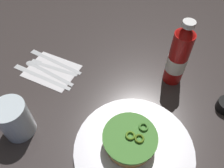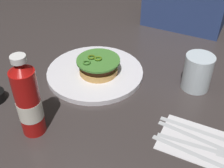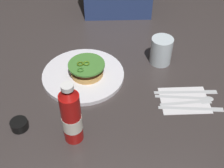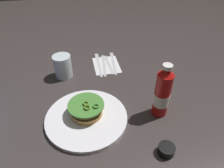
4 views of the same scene
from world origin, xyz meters
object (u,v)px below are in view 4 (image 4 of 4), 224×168
(dinner_plate, at_px, (86,118))
(fork_utensil, at_px, (108,62))
(condiment_cup, at_px, (166,150))
(ketchup_bottle, at_px, (162,94))
(water_glass, at_px, (63,66))
(steak_knife, at_px, (113,61))
(napkin, at_px, (106,65))
(spoon_utensil, at_px, (104,62))
(butter_knife, at_px, (98,62))
(burger_sandwich, at_px, (86,109))

(dinner_plate, height_order, fork_utensil, dinner_plate)
(dinner_plate, distance_m, fork_utensil, 0.39)
(condiment_cup, bearing_deg, ketchup_bottle, -13.78)
(water_glass, distance_m, steak_knife, 0.27)
(dinner_plate, distance_m, napkin, 0.37)
(water_glass, height_order, spoon_utensil, water_glass)
(dinner_plate, relative_size, condiment_cup, 5.60)
(ketchup_bottle, bearing_deg, fork_utensil, 18.66)
(spoon_utensil, bearing_deg, steak_knife, -93.40)
(spoon_utensil, bearing_deg, napkin, -162.48)
(dinner_plate, xyz_separation_m, water_glass, (0.29, 0.08, 0.04))
(steak_knife, distance_m, butter_knife, 0.08)
(dinner_plate, relative_size, spoon_utensil, 1.51)
(napkin, height_order, butter_knife, butter_knife)
(condiment_cup, height_order, spoon_utensil, condiment_cup)
(water_glass, bearing_deg, napkin, -76.21)
(fork_utensil, xyz_separation_m, butter_knife, (0.01, 0.05, -0.00))
(dinner_plate, distance_m, spoon_utensil, 0.39)
(dinner_plate, height_order, butter_knife, dinner_plate)
(water_glass, relative_size, spoon_utensil, 0.53)
(ketchup_bottle, height_order, fork_utensil, ketchup_bottle)
(water_glass, relative_size, condiment_cup, 1.99)
(ketchup_bottle, bearing_deg, butter_knife, 24.44)
(condiment_cup, distance_m, napkin, 0.54)
(dinner_plate, distance_m, water_glass, 0.31)
(ketchup_bottle, xyz_separation_m, napkin, (0.36, 0.14, -0.09))
(water_glass, distance_m, spoon_utensil, 0.22)
(steak_knife, height_order, spoon_utensil, same)
(napkin, bearing_deg, burger_sandwich, 158.61)
(steak_knife, distance_m, spoon_utensil, 0.05)
(fork_utensil, bearing_deg, ketchup_bottle, -161.34)
(fork_utensil, distance_m, spoon_utensil, 0.02)
(water_glass, height_order, butter_knife, water_glass)
(napkin, bearing_deg, butter_knife, 54.13)
(ketchup_bottle, relative_size, butter_knife, 0.98)
(burger_sandwich, xyz_separation_m, spoon_utensil, (0.36, -0.12, -0.03))
(dinner_plate, xyz_separation_m, ketchup_bottle, (-0.02, -0.27, 0.09))
(steak_knife, relative_size, fork_utensil, 1.21)
(butter_knife, bearing_deg, ketchup_bottle, -155.56)
(napkin, bearing_deg, spoon_utensil, 17.52)
(burger_sandwich, bearing_deg, steak_knife, -25.35)
(fork_utensil, bearing_deg, butter_knife, 79.98)
(water_glass, bearing_deg, condiment_cup, -147.28)
(burger_sandwich, distance_m, ketchup_bottle, 0.28)
(ketchup_bottle, xyz_separation_m, steak_knife, (0.39, 0.10, -0.09))
(spoon_utensil, bearing_deg, burger_sandwich, 161.57)
(fork_utensil, xyz_separation_m, spoon_utensil, (0.01, 0.02, -0.00))
(fork_utensil, bearing_deg, steak_knife, -73.27)
(butter_knife, bearing_deg, water_glass, 114.39)
(dinner_plate, bearing_deg, water_glass, 14.75)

